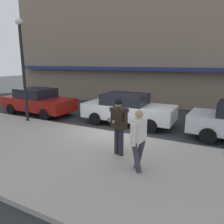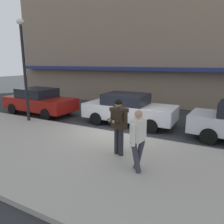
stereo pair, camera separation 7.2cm
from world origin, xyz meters
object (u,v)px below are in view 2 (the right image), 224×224
parked_sedan_mid (129,109)px  man_texting_on_phone (119,121)px  pedestrian_in_light_coat (138,137)px  parked_sedan_near (39,101)px  street_lamp_post (24,60)px

parked_sedan_mid → man_texting_on_phone: bearing=-70.3°
man_texting_on_phone → pedestrian_in_light_coat: bearing=-37.2°
parked_sedan_near → parked_sedan_mid: 5.61m
parked_sedan_mid → street_lamp_post: 5.60m
pedestrian_in_light_coat → street_lamp_post: street_lamp_post is taller
parked_sedan_near → street_lamp_post: size_ratio=0.94×
pedestrian_in_light_coat → street_lamp_post: (-6.88, 2.30, 2.03)m
man_texting_on_phone → street_lamp_post: size_ratio=0.37×
parked_sedan_near → pedestrian_in_light_coat: size_ratio=2.69×
parked_sedan_mid → street_lamp_post: bearing=-154.1°
man_texting_on_phone → parked_sedan_near: bearing=154.5°
parked_sedan_mid → pedestrian_in_light_coat: (2.30, -4.53, 0.32)m
pedestrian_in_light_coat → parked_sedan_mid: bearing=117.0°
street_lamp_post → pedestrian_in_light_coat: bearing=-18.5°
parked_sedan_near → parked_sedan_mid: size_ratio=1.01×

